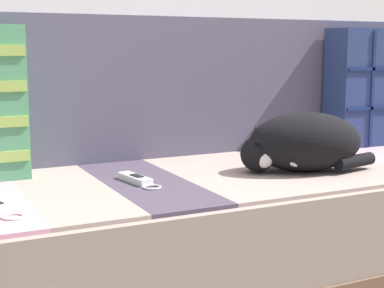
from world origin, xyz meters
name	(u,v)px	position (x,y,z in m)	size (l,w,h in m)	color
couch	(208,237)	(0.00, 0.15, 0.20)	(2.13, 0.80, 0.41)	brown
sofa_backrest	(164,87)	(0.00, 0.48, 0.64)	(2.09, 0.14, 0.47)	#514C60
throw_pillow_quilted	(372,87)	(0.80, 0.33, 0.62)	(0.36, 0.14, 0.44)	navy
sleeping_cat	(301,144)	(0.25, 0.03, 0.49)	(0.40, 0.28, 0.18)	black
game_remote_near	(136,179)	(-0.25, 0.10, 0.41)	(0.07, 0.19, 0.02)	white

